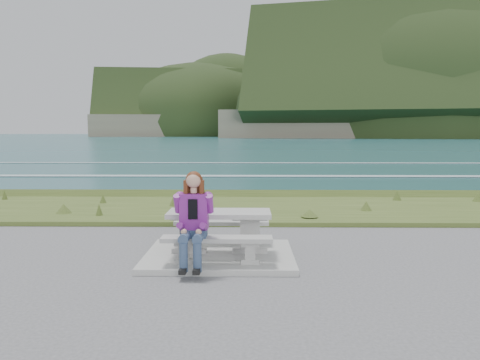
% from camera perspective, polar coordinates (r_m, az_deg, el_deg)
% --- Properties ---
extents(concrete_slab, '(2.60, 2.10, 0.10)m').
position_cam_1_polar(concrete_slab, '(8.42, -2.52, -9.20)').
color(concrete_slab, '#A5A6A0').
rests_on(concrete_slab, ground).
extents(picnic_table, '(1.80, 0.75, 0.75)m').
position_cam_1_polar(picnic_table, '(8.27, -2.53, -4.96)').
color(picnic_table, '#A5A6A0').
rests_on(picnic_table, concrete_slab).
extents(bench_landward, '(1.80, 0.35, 0.45)m').
position_cam_1_polar(bench_landward, '(7.64, -2.84, -7.67)').
color(bench_landward, '#A5A6A0').
rests_on(bench_landward, concrete_slab).
extents(bench_seaward, '(1.80, 0.35, 0.45)m').
position_cam_1_polar(bench_seaward, '(9.00, -2.26, -5.58)').
color(bench_seaward, '#A5A6A0').
rests_on(bench_seaward, concrete_slab).
extents(grass_verge, '(160.00, 4.50, 0.22)m').
position_cam_1_polar(grass_verge, '(13.31, -1.23, -3.80)').
color(grass_verge, '#37481B').
rests_on(grass_verge, ground).
extents(shore_drop, '(160.00, 0.80, 2.20)m').
position_cam_1_polar(shore_drop, '(16.17, -0.85, -2.07)').
color(shore_drop, '#6F6153').
rests_on(shore_drop, ground).
extents(ocean, '(1600.00, 1600.00, 0.09)m').
position_cam_1_polar(ocean, '(33.44, 0.06, -0.94)').
color(ocean, '#20555C').
rests_on(ocean, ground).
extents(headland_range, '(729.83, 363.95, 175.14)m').
position_cam_1_polar(headland_range, '(448.86, 26.12, 6.28)').
color(headland_range, '#6F6153').
rests_on(headland_range, ground).
extents(seated_woman, '(0.46, 0.78, 1.51)m').
position_cam_1_polar(seated_woman, '(7.49, -5.77, -6.35)').
color(seated_woman, navy).
rests_on(seated_woman, concrete_slab).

